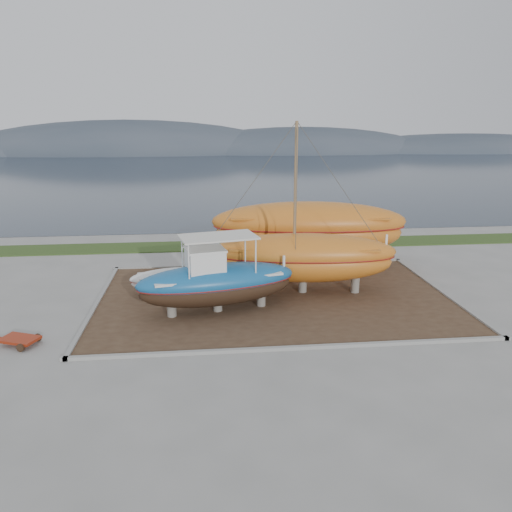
{
  "coord_description": "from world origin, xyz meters",
  "views": [
    {
      "loc": [
        -3.55,
        -20.45,
        9.09
      ],
      "look_at": [
        -0.99,
        4.0,
        2.33
      ],
      "focal_mm": 35.0,
      "sensor_mm": 36.0,
      "label": 1
    }
  ],
  "objects_px": {
    "white_dinghy": "(172,281)",
    "red_trailer": "(20,341)",
    "orange_sailboat": "(305,210)",
    "blue_caique": "(217,274)",
    "orange_bare_hull": "(309,235)"
  },
  "relations": [
    {
      "from": "orange_sailboat",
      "to": "red_trailer",
      "type": "bearing_deg",
      "value": -151.06
    },
    {
      "from": "blue_caique",
      "to": "red_trailer",
      "type": "height_order",
      "value": "blue_caique"
    },
    {
      "from": "orange_sailboat",
      "to": "red_trailer",
      "type": "xyz_separation_m",
      "value": [
        -12.97,
        -5.15,
        -4.38
      ]
    },
    {
      "from": "orange_bare_hull",
      "to": "blue_caique",
      "type": "bearing_deg",
      "value": -123.66
    },
    {
      "from": "blue_caique",
      "to": "orange_sailboat",
      "type": "bearing_deg",
      "value": 13.91
    },
    {
      "from": "blue_caique",
      "to": "orange_sailboat",
      "type": "distance_m",
      "value": 5.81
    },
    {
      "from": "red_trailer",
      "to": "white_dinghy",
      "type": "bearing_deg",
      "value": 65.57
    },
    {
      "from": "orange_sailboat",
      "to": "orange_bare_hull",
      "type": "xyz_separation_m",
      "value": [
        1.31,
        4.92,
        -2.48
      ]
    },
    {
      "from": "white_dinghy",
      "to": "orange_bare_hull",
      "type": "height_order",
      "value": "orange_bare_hull"
    },
    {
      "from": "white_dinghy",
      "to": "red_trailer",
      "type": "distance_m",
      "value": 8.24
    },
    {
      "from": "blue_caique",
      "to": "orange_bare_hull",
      "type": "bearing_deg",
      "value": 38.09
    },
    {
      "from": "orange_sailboat",
      "to": "red_trailer",
      "type": "height_order",
      "value": "orange_sailboat"
    },
    {
      "from": "blue_caique",
      "to": "red_trailer",
      "type": "bearing_deg",
      "value": -173.38
    },
    {
      "from": "blue_caique",
      "to": "orange_sailboat",
      "type": "height_order",
      "value": "orange_sailboat"
    },
    {
      "from": "blue_caique",
      "to": "white_dinghy",
      "type": "distance_m",
      "value": 3.84
    }
  ]
}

